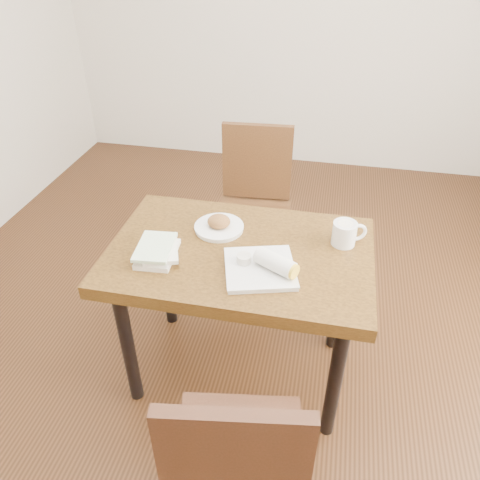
% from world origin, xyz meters
% --- Properties ---
extents(ground, '(4.00, 5.00, 0.01)m').
position_xyz_m(ground, '(0.00, 0.00, -0.01)').
color(ground, '#472814').
rests_on(ground, ground).
extents(room_walls, '(4.02, 5.02, 2.80)m').
position_xyz_m(room_walls, '(0.00, 0.00, 1.63)').
color(room_walls, beige).
rests_on(room_walls, ground).
extents(table, '(1.10, 0.72, 0.75)m').
position_xyz_m(table, '(0.00, 0.00, 0.66)').
color(table, brown).
rests_on(table, ground).
extents(chair_near, '(0.48, 0.48, 0.95)m').
position_xyz_m(chair_near, '(0.16, -0.80, 0.55)').
color(chair_near, '#401F12').
rests_on(chair_near, ground).
extents(chair_far, '(0.45, 0.45, 0.95)m').
position_xyz_m(chair_far, '(-0.08, 0.77, 0.55)').
color(chair_far, '#4F3016').
rests_on(chair_far, ground).
extents(plate_scone, '(0.22, 0.22, 0.07)m').
position_xyz_m(plate_scone, '(-0.12, 0.13, 0.77)').
color(plate_scone, white).
rests_on(plate_scone, table).
extents(coffee_mug, '(0.15, 0.10, 0.10)m').
position_xyz_m(coffee_mug, '(0.42, 0.14, 0.80)').
color(coffee_mug, white).
rests_on(coffee_mug, table).
extents(plate_burrito, '(0.33, 0.33, 0.09)m').
position_xyz_m(plate_burrito, '(0.12, -0.12, 0.78)').
color(plate_burrito, white).
rests_on(plate_burrito, table).
extents(book_stack, '(0.20, 0.24, 0.06)m').
position_xyz_m(book_stack, '(-0.32, -0.11, 0.78)').
color(book_stack, white).
rests_on(book_stack, table).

